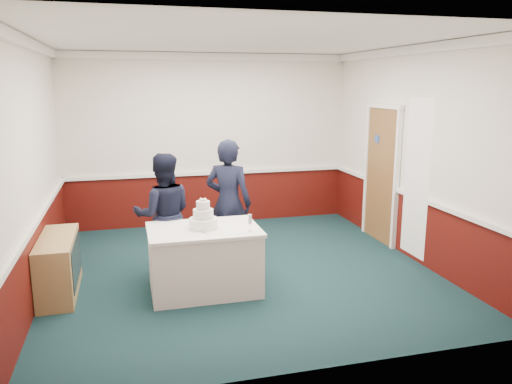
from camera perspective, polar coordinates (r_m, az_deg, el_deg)
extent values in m
plane|color=#142E31|center=(6.83, -1.64, -8.96)|extent=(5.00, 5.00, 0.00)
cube|color=silver|center=(8.85, -5.34, 5.88)|extent=(5.00, 0.05, 3.00)
cube|color=silver|center=(6.37, -23.99, 2.43)|extent=(0.05, 5.00, 3.00)
cube|color=silver|center=(7.40, 17.36, 4.14)|extent=(0.05, 5.00, 3.00)
cube|color=white|center=(6.39, -1.81, 16.77)|extent=(5.00, 5.00, 0.05)
cube|color=#460D09|center=(9.03, -5.22, -0.75)|extent=(5.00, 0.02, 0.90)
cube|color=white|center=(8.93, -5.27, 2.18)|extent=(4.98, 0.05, 0.06)
cube|color=white|center=(8.80, -5.52, 15.17)|extent=(5.00, 0.08, 0.12)
cube|color=olive|center=(8.14, 14.15, 1.81)|extent=(0.05, 0.90, 2.10)
cube|color=#234799|center=(8.18, 13.67, 5.92)|extent=(0.01, 0.12, 0.12)
cube|color=white|center=(7.20, 17.88, 1.49)|extent=(0.02, 0.60, 2.20)
cube|color=tan|center=(6.45, -21.62, -7.83)|extent=(0.40, 1.20, 0.70)
cube|color=black|center=(6.41, -19.83, -7.34)|extent=(0.01, 1.00, 0.50)
cube|color=white|center=(6.11, -5.93, -7.81)|extent=(1.28, 0.88, 0.76)
cube|color=white|center=(5.99, -6.01, -4.30)|extent=(1.32, 0.92, 0.04)
cylinder|color=white|center=(5.97, -6.03, -3.57)|extent=(0.34, 0.34, 0.12)
cylinder|color=silver|center=(5.98, -6.02, -4.00)|extent=(0.35, 0.35, 0.03)
cylinder|color=white|center=(5.94, -6.05, -2.50)|extent=(0.24, 0.24, 0.11)
cylinder|color=silver|center=(5.95, -6.04, -2.90)|extent=(0.25, 0.25, 0.02)
cylinder|color=white|center=(5.91, -6.07, -1.51)|extent=(0.16, 0.16, 0.10)
cylinder|color=silver|center=(5.92, -6.07, -1.88)|extent=(0.17, 0.17, 0.02)
sphere|color=#EDE5C9|center=(5.90, -6.09, -0.88)|extent=(0.03, 0.03, 0.03)
sphere|color=#EDE5C9|center=(5.92, -5.84, -0.83)|extent=(0.03, 0.03, 0.03)
sphere|color=#EDE5C9|center=(5.92, -6.32, -0.84)|extent=(0.03, 0.03, 0.03)
sphere|color=#EDE5C9|center=(5.88, -5.88, -0.92)|extent=(0.03, 0.03, 0.03)
sphere|color=#EDE5C9|center=(5.88, -6.32, -0.92)|extent=(0.03, 0.03, 0.03)
cube|color=silver|center=(5.79, -6.01, -4.65)|extent=(0.10, 0.21, 0.00)
cylinder|color=silver|center=(5.81, -0.70, -4.51)|extent=(0.05, 0.05, 0.01)
cylinder|color=silver|center=(5.80, -0.70, -4.07)|extent=(0.01, 0.01, 0.09)
cylinder|color=silver|center=(5.77, -0.71, -3.11)|extent=(0.04, 0.04, 0.11)
imported|color=black|center=(6.60, -10.53, -2.56)|extent=(0.81, 0.64, 1.61)
imported|color=black|center=(6.82, -3.16, -1.27)|extent=(0.77, 0.69, 1.76)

